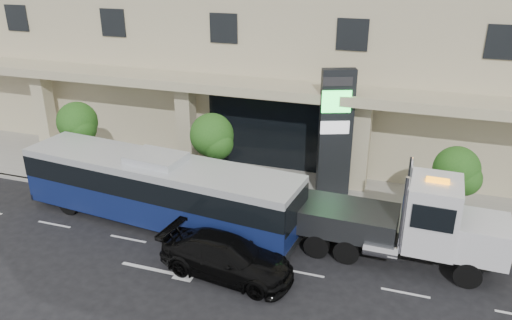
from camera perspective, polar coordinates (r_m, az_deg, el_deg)
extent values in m
plane|color=black|center=(22.78, -3.72, -8.79)|extent=(120.00, 120.00, 0.00)
cube|color=gray|center=(26.85, 0.28, -3.35)|extent=(120.00, 6.00, 0.15)
cube|color=gray|center=(24.34, -1.95, -6.31)|extent=(120.00, 0.30, 0.15)
cube|color=#BBB08C|center=(26.66, 1.53, 8.23)|extent=(60.00, 2.80, 0.50)
cube|color=black|center=(28.64, 2.16, 2.88)|extent=(8.00, 0.12, 4.00)
cube|color=#BBB08C|center=(34.70, -23.02, 5.43)|extent=(0.90, 0.90, 4.90)
cube|color=#BBB08C|center=(29.21, -7.95, 4.01)|extent=(0.90, 0.90, 4.90)
cube|color=#BBB08C|center=(26.50, 11.86, 1.73)|extent=(0.90, 0.90, 4.90)
cylinder|color=#422B19|center=(29.61, -19.31, 1.00)|extent=(0.14, 0.14, 2.80)
sphere|color=#184B15|center=(29.05, -19.75, 4.14)|extent=(2.20, 2.20, 2.20)
sphere|color=#184B15|center=(28.79, -19.35, 3.36)|extent=(1.65, 1.65, 1.65)
sphere|color=#184B15|center=(29.50, -19.88, 3.58)|extent=(1.54, 1.54, 1.54)
cylinder|color=#422B19|center=(25.66, -4.94, -0.92)|extent=(0.14, 0.14, 2.94)
sphere|color=#184B15|center=(24.99, -5.08, 2.87)|extent=(2.20, 2.20, 2.20)
sphere|color=#184B15|center=(24.81, -4.49, 1.90)|extent=(1.65, 1.65, 1.65)
sphere|color=#184B15|center=(25.42, -5.49, 2.20)|extent=(1.54, 1.54, 1.54)
cylinder|color=#422B19|center=(23.95, 21.35, -4.64)|extent=(0.14, 0.14, 2.73)
sphere|color=#184B15|center=(23.26, 21.94, -0.97)|extent=(2.00, 2.00, 2.00)
sphere|color=#184B15|center=(23.23, 22.70, -1.96)|extent=(1.50, 1.50, 1.50)
sphere|color=#184B15|center=(23.58, 21.07, -1.56)|extent=(1.40, 1.40, 1.40)
cylinder|color=black|center=(26.00, -20.59, -4.65)|extent=(1.16, 0.45, 1.13)
cylinder|color=black|center=(27.51, -17.22, -2.64)|extent=(1.16, 0.45, 1.13)
cylinder|color=black|center=(21.51, -4.60, -9.14)|extent=(1.16, 0.45, 1.13)
cylinder|color=black|center=(23.31, -1.79, -6.34)|extent=(1.16, 0.45, 1.13)
cube|color=#111D51|center=(23.85, -10.93, -4.68)|extent=(13.78, 4.18, 1.36)
cube|color=black|center=(23.33, -11.14, -2.09)|extent=(13.78, 4.22, 1.02)
cube|color=silver|center=(23.06, -11.27, -0.57)|extent=(13.78, 4.18, 0.34)
cube|color=silver|center=(22.93, -11.34, 0.21)|extent=(2.66, 2.05, 0.34)
cube|color=#2D3033|center=(28.24, -22.16, -2.81)|extent=(0.42, 2.83, 0.34)
cube|color=#2D3033|center=(21.36, 4.43, -9.56)|extent=(0.42, 2.83, 0.34)
cube|color=#2D3033|center=(21.70, 15.78, -9.08)|extent=(8.22, 1.19, 0.39)
cube|color=silver|center=(21.38, 24.46, -8.07)|extent=(1.99, 2.27, 1.45)
cube|color=silver|center=(21.51, 27.02, -8.37)|extent=(0.13, 1.93, 1.16)
cube|color=silver|center=(20.92, 19.53, -5.82)|extent=(1.99, 2.46, 2.79)
cube|color=black|center=(20.77, 22.20, -5.09)|extent=(0.16, 2.12, 1.16)
cylinder|color=silver|center=(19.87, 16.46, -6.19)|extent=(0.18, 0.18, 3.28)
cylinder|color=silver|center=(21.76, 16.94, -3.61)|extent=(0.18, 0.18, 3.28)
cube|color=#2D3033|center=(21.50, 10.48, -6.62)|extent=(4.11, 2.43, 1.06)
cube|color=#2D3033|center=(22.19, 4.46, -6.99)|extent=(1.55, 0.31, 0.21)
cube|color=#2D3033|center=(22.52, 3.00, -7.60)|extent=(0.29, 1.74, 0.17)
cube|color=orange|center=(20.30, 20.06, -2.23)|extent=(0.88, 0.36, 0.13)
cylinder|color=black|center=(21.07, 23.01, -12.01)|extent=(1.07, 0.34, 1.06)
cylinder|color=black|center=(22.78, 22.91, -9.21)|extent=(1.07, 0.34, 1.06)
cylinder|color=black|center=(21.11, 10.30, -10.27)|extent=(1.07, 0.34, 1.06)
cylinder|color=black|center=(22.82, 11.25, -7.61)|extent=(1.07, 0.34, 1.06)
cylinder|color=black|center=(21.30, 6.95, -9.72)|extent=(1.07, 0.34, 1.06)
cylinder|color=black|center=(22.99, 8.16, -7.13)|extent=(1.07, 0.34, 1.06)
imported|color=black|center=(20.04, -3.37, -10.98)|extent=(5.69, 2.84, 1.59)
cube|color=black|center=(25.32, 9.06, 2.97)|extent=(1.73, 1.11, 6.58)
cube|color=#26E448|center=(24.49, 9.19, 6.60)|extent=(1.35, 0.58, 1.10)
cube|color=silver|center=(24.89, 9.00, 3.69)|extent=(1.35, 0.58, 0.66)
cube|color=#262628|center=(24.24, 9.33, 8.84)|extent=(1.35, 0.58, 0.44)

